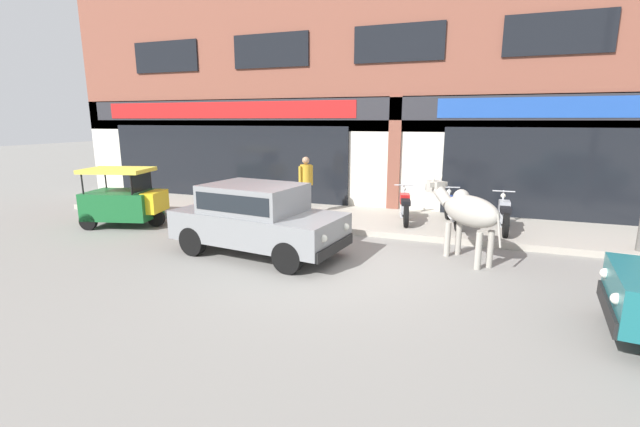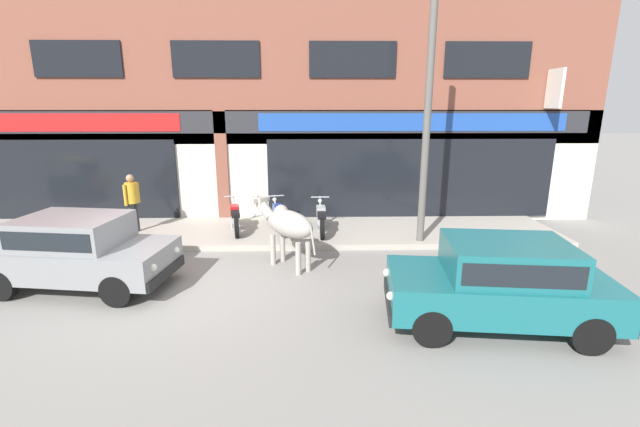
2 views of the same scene
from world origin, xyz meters
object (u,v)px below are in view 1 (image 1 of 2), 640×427
at_px(car_1, 257,216).
at_px(pedestrian, 306,179).
at_px(motorcycle_0, 405,207).
at_px(auto_rickshaw, 125,201).
at_px(cow, 467,211).
at_px(motorcycle_2, 504,215).
at_px(motorcycle_1, 453,210).

relative_size(car_1, pedestrian, 2.35).
distance_m(motorcycle_0, pedestrian, 2.81).
height_order(auto_rickshaw, motorcycle_0, auto_rickshaw).
bearing_deg(pedestrian, motorcycle_0, 0.54).
bearing_deg(cow, motorcycle_0, 123.78).
height_order(cow, car_1, cow).
relative_size(car_1, motorcycle_0, 2.10).
bearing_deg(motorcycle_2, auto_rickshaw, -166.65).
height_order(motorcycle_1, pedestrian, pedestrian).
height_order(motorcycle_1, motorcycle_2, same).
distance_m(motorcycle_2, pedestrian, 5.16).
bearing_deg(pedestrian, motorcycle_1, 0.76).
height_order(cow, motorcycle_0, cow).
bearing_deg(motorcycle_0, cow, -56.22).
distance_m(car_1, auto_rickshaw, 4.50).
relative_size(cow, auto_rickshaw, 0.80).
distance_m(motorcycle_1, pedestrian, 4.00).
bearing_deg(motorcycle_2, cow, -110.92).
bearing_deg(motorcycle_0, car_1, -126.98).
relative_size(auto_rickshaw, motorcycle_0, 1.20).
xyz_separation_m(auto_rickshaw, pedestrian, (4.16, 2.36, 0.48)).
xyz_separation_m(motorcycle_0, motorcycle_2, (2.37, -0.19, 0.00)).
distance_m(auto_rickshaw, motorcycle_2, 9.54).
xyz_separation_m(cow, motorcycle_2, (0.82, 2.14, -0.47)).
xyz_separation_m(motorcycle_2, pedestrian, (-5.12, 0.16, 0.60)).
relative_size(car_1, motorcycle_1, 2.11).
relative_size(motorcycle_0, motorcycle_2, 0.99).
xyz_separation_m(cow, pedestrian, (-4.30, 2.30, 0.13)).
relative_size(cow, car_1, 0.46).
xyz_separation_m(car_1, motorcycle_1, (3.72, 3.37, -0.28)).
xyz_separation_m(motorcycle_0, pedestrian, (-2.75, -0.03, 0.60)).
bearing_deg(motorcycle_2, pedestrian, 178.20).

